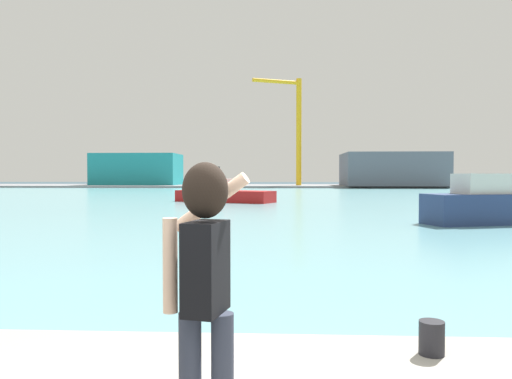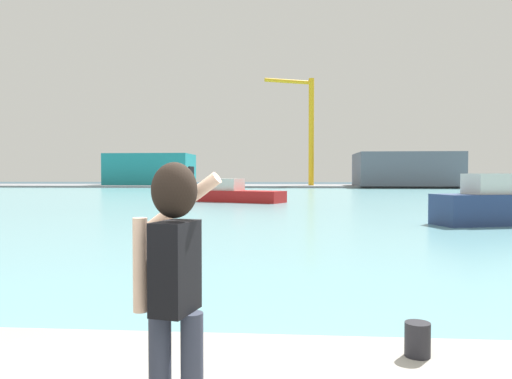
{
  "view_description": "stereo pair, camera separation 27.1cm",
  "coord_description": "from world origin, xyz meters",
  "px_view_note": "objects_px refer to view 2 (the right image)",
  "views": [
    {
      "loc": [
        0.06,
        -3.09,
        2.22
      ],
      "look_at": [
        -0.42,
        6.55,
        1.94
      ],
      "focal_mm": 34.44,
      "sensor_mm": 36.0,
      "label": 1
    },
    {
      "loc": [
        0.33,
        -3.07,
        2.22
      ],
      "look_at": [
        -0.42,
        6.55,
        1.94
      ],
      "focal_mm": 34.44,
      "sensor_mm": 36.0,
      "label": 2
    }
  ],
  "objects_px": {
    "boat_moored": "(233,194)",
    "warehouse_left": "(151,169)",
    "warehouse_right": "(405,169)",
    "boat_moored_2": "(510,205)",
    "harbor_bollard": "(418,339)",
    "person_photographer": "(174,273)",
    "port_crane": "(307,123)"
  },
  "relations": [
    {
      "from": "boat_moored",
      "to": "warehouse_left",
      "type": "xyz_separation_m",
      "value": [
        -23.51,
        55.36,
        2.71
      ]
    },
    {
      "from": "boat_moored",
      "to": "warehouse_right",
      "type": "distance_m",
      "value": 55.81
    },
    {
      "from": "warehouse_left",
      "to": "warehouse_right",
      "type": "relative_size",
      "value": 0.93
    },
    {
      "from": "boat_moored_2",
      "to": "boat_moored",
      "type": "bearing_deg",
      "value": 113.79
    },
    {
      "from": "boat_moored_2",
      "to": "warehouse_left",
      "type": "bearing_deg",
      "value": 101.48
    },
    {
      "from": "harbor_bollard",
      "to": "person_photographer",
      "type": "bearing_deg",
      "value": -138.94
    },
    {
      "from": "warehouse_left",
      "to": "port_crane",
      "type": "distance_m",
      "value": 32.38
    },
    {
      "from": "person_photographer",
      "to": "boat_moored_2",
      "type": "relative_size",
      "value": 0.23
    },
    {
      "from": "boat_moored_2",
      "to": "port_crane",
      "type": "distance_m",
      "value": 69.89
    },
    {
      "from": "warehouse_left",
      "to": "harbor_bollard",
      "type": "bearing_deg",
      "value": -71.94
    },
    {
      "from": "boat_moored_2",
      "to": "warehouse_right",
      "type": "bearing_deg",
      "value": 65.17
    },
    {
      "from": "boat_moored",
      "to": "person_photographer",
      "type": "bearing_deg",
      "value": -59.1
    },
    {
      "from": "warehouse_right",
      "to": "boat_moored",
      "type": "bearing_deg",
      "value": -116.67
    },
    {
      "from": "warehouse_right",
      "to": "port_crane",
      "type": "xyz_separation_m",
      "value": [
        -17.6,
        1.16,
        8.63
      ]
    },
    {
      "from": "person_photographer",
      "to": "boat_moored_2",
      "type": "xyz_separation_m",
      "value": [
        10.41,
        19.9,
        -0.75
      ]
    },
    {
      "from": "boat_moored",
      "to": "warehouse_right",
      "type": "bearing_deg",
      "value": 87.55
    },
    {
      "from": "person_photographer",
      "to": "port_crane",
      "type": "xyz_separation_m",
      "value": [
        3.02,
        88.51,
        10.32
      ]
    },
    {
      "from": "warehouse_left",
      "to": "port_crane",
      "type": "relative_size",
      "value": 0.82
    },
    {
      "from": "harbor_bollard",
      "to": "port_crane",
      "type": "xyz_separation_m",
      "value": [
        1.16,
        86.89,
        11.23
      ]
    },
    {
      "from": "warehouse_right",
      "to": "warehouse_left",
      "type": "bearing_deg",
      "value": 173.49
    },
    {
      "from": "harbor_bollard",
      "to": "boat_moored_2",
      "type": "bearing_deg",
      "value": 64.94
    },
    {
      "from": "boat_moored_2",
      "to": "port_crane",
      "type": "relative_size",
      "value": 0.38
    },
    {
      "from": "harbor_bollard",
      "to": "port_crane",
      "type": "distance_m",
      "value": 87.62
    },
    {
      "from": "boat_moored",
      "to": "port_crane",
      "type": "xyz_separation_m",
      "value": [
        7.42,
        50.98,
        11.24
      ]
    },
    {
      "from": "boat_moored_2",
      "to": "warehouse_left",
      "type": "xyz_separation_m",
      "value": [
        -38.31,
        72.99,
        2.54
      ]
    },
    {
      "from": "harbor_bollard",
      "to": "warehouse_right",
      "type": "bearing_deg",
      "value": 77.65
    },
    {
      "from": "harbor_bollard",
      "to": "warehouse_left",
      "type": "bearing_deg",
      "value": 108.06
    },
    {
      "from": "harbor_bollard",
      "to": "warehouse_right",
      "type": "distance_m",
      "value": 87.8
    },
    {
      "from": "harbor_bollard",
      "to": "warehouse_right",
      "type": "relative_size",
      "value": 0.02
    },
    {
      "from": "person_photographer",
      "to": "boat_moored",
      "type": "bearing_deg",
      "value": 19.37
    },
    {
      "from": "harbor_bollard",
      "to": "boat_moored",
      "type": "bearing_deg",
      "value": 99.88
    },
    {
      "from": "person_photographer",
      "to": "boat_moored",
      "type": "xyz_separation_m",
      "value": [
        -4.4,
        37.54,
        -0.92
      ]
    }
  ]
}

